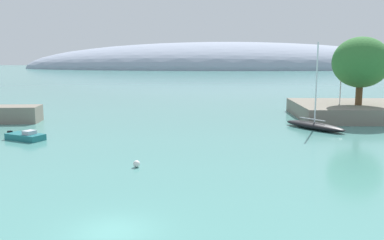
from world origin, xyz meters
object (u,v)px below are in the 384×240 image
(tree_clump_shore, at_px, (361,62))
(sailboat_black_mid_mooring, at_px, (314,125))
(mooring_buoy_white, at_px, (137,164))
(motorboat_teal_alongside_breakwater, at_px, (25,136))
(sailboat_yellow_near_shore, at_px, (339,114))

(tree_clump_shore, relative_size, sailboat_black_mid_mooring, 0.89)
(tree_clump_shore, height_order, mooring_buoy_white, tree_clump_shore)
(motorboat_teal_alongside_breakwater, height_order, mooring_buoy_white, motorboat_teal_alongside_breakwater)
(sailboat_yellow_near_shore, relative_size, mooring_buoy_white, 12.58)
(tree_clump_shore, relative_size, sailboat_yellow_near_shore, 1.30)
(sailboat_black_mid_mooring, bearing_deg, motorboat_teal_alongside_breakwater, -113.97)
(motorboat_teal_alongside_breakwater, bearing_deg, mooring_buoy_white, -12.65)
(sailboat_black_mid_mooring, height_order, motorboat_teal_alongside_breakwater, sailboat_black_mid_mooring)
(motorboat_teal_alongside_breakwater, distance_m, mooring_buoy_white, 16.98)
(sailboat_black_mid_mooring, bearing_deg, sailboat_yellow_near_shore, 110.98)
(sailboat_yellow_near_shore, xyz_separation_m, mooring_buoy_white, (-24.34, -26.89, -0.28))
(tree_clump_shore, xyz_separation_m, motorboat_teal_alongside_breakwater, (-39.82, -15.07, -7.40))
(mooring_buoy_white, bearing_deg, tree_clump_shore, 44.01)
(sailboat_yellow_near_shore, distance_m, motorboat_teal_alongside_breakwater, 41.11)
(sailboat_black_mid_mooring, xyz_separation_m, mooring_buoy_white, (-18.59, -17.76, -0.22))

